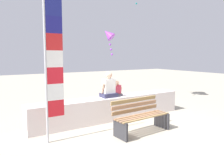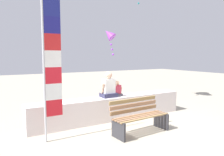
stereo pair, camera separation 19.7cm
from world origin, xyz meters
The scene contains 7 objects.
ground_plane centered at (0.00, 0.00, 0.00)m, with size 40.00×40.00×0.00m, color #ABA490.
seawall_ledge centered at (0.00, 1.05, 0.36)m, with size 5.19×0.61×0.73m, color silver.
park_bench centered at (0.06, -0.35, 0.42)m, with size 1.62×0.70×0.88m.
person_adult centered at (-0.07, 1.06, 1.05)m, with size 0.53×0.39×0.81m.
person_child centered at (0.24, 1.06, 0.92)m, with size 0.33×0.24×0.50m.
flag_banner centered at (-2.09, 0.23, 1.86)m, with size 0.44×0.05×3.31m.
kite_purple centered at (0.48, 2.01, 2.78)m, with size 0.64×0.60×1.01m.
Camera 2 is at (-3.38, -4.84, 2.04)m, focal length 34.82 mm.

